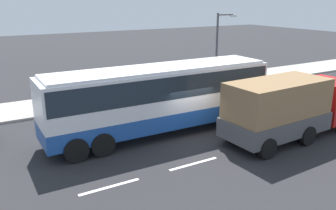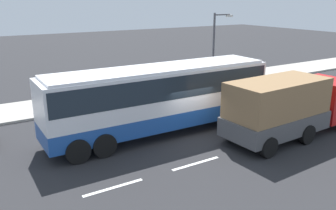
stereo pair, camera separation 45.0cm
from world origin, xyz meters
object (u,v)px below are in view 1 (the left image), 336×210
coach_bus (161,93)px  cargo_truck (291,106)px  pedestrian_near_curb (144,82)px  street_lamp (219,44)px

coach_bus → cargo_truck: (5.30, -3.78, -0.53)m
cargo_truck → pedestrian_near_curb: (-2.83, 10.62, -0.54)m
coach_bus → cargo_truck: bearing=-34.9°
cargo_truck → pedestrian_near_curb: cargo_truck is taller
cargo_truck → street_lamp: bearing=69.9°
cargo_truck → street_lamp: 10.50m
coach_bus → street_lamp: street_lamp is taller
pedestrian_near_curb → street_lamp: size_ratio=0.30×
pedestrian_near_curb → coach_bus: bearing=7.4°
coach_bus → pedestrian_near_curb: size_ratio=7.19×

